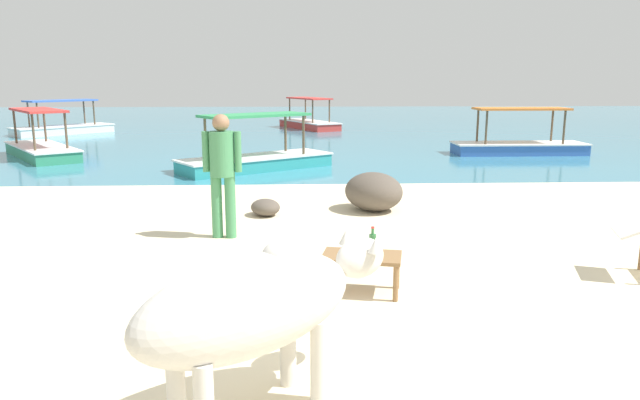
% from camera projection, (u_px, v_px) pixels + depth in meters
% --- Properties ---
extents(sand_beach, '(18.00, 14.00, 0.04)m').
position_uv_depth(sand_beach, '(367.00, 337.00, 4.84)').
color(sand_beach, beige).
rests_on(sand_beach, ground).
extents(water_surface, '(60.00, 36.00, 0.03)m').
position_uv_depth(water_surface, '(308.00, 126.00, 26.37)').
color(water_surface, teal).
rests_on(water_surface, ground).
extents(cow, '(1.74, 1.54, 1.09)m').
position_uv_depth(cow, '(256.00, 305.00, 3.55)').
color(cow, beige).
rests_on(cow, sand_beach).
extents(low_bench_table, '(0.83, 0.59, 0.39)m').
position_uv_depth(low_bench_table, '(362.00, 261.00, 5.72)').
color(low_bench_table, brown).
rests_on(low_bench_table, sand_beach).
extents(bottle, '(0.07, 0.07, 0.30)m').
position_uv_depth(bottle, '(372.00, 245.00, 5.63)').
color(bottle, '#2D6B38').
rests_on(bottle, low_bench_table).
extents(person_standing, '(0.51, 0.32, 1.62)m').
position_uv_depth(person_standing, '(222.00, 166.00, 7.60)').
color(person_standing, '#428956').
rests_on(person_standing, sand_beach).
extents(shore_rock_large, '(1.23, 1.29, 0.61)m').
position_uv_depth(shore_rock_large, '(374.00, 191.00, 9.33)').
color(shore_rock_large, brown).
rests_on(shore_rock_large, sand_beach).
extents(shore_rock_medium, '(0.59, 0.63, 0.25)m').
position_uv_depth(shore_rock_medium, '(265.00, 207.00, 9.00)').
color(shore_rock_medium, brown).
rests_on(shore_rock_medium, sand_beach).
extents(boat_green, '(3.07, 3.66, 1.29)m').
position_uv_depth(boat_green, '(41.00, 147.00, 15.77)').
color(boat_green, '#338E66').
rests_on(boat_green, water_surface).
extents(boat_red, '(2.64, 3.81, 1.29)m').
position_uv_depth(boat_red, '(309.00, 122.00, 24.85)').
color(boat_red, '#C63833').
rests_on(boat_red, water_surface).
extents(boat_blue, '(3.68, 1.17, 1.29)m').
position_uv_depth(boat_blue, '(519.00, 144.00, 16.49)').
color(boat_blue, '#3866B7').
rests_on(boat_blue, water_surface).
extents(boat_white, '(3.37, 3.45, 1.29)m').
position_uv_depth(boat_white, '(63.00, 127.00, 22.37)').
color(boat_white, white).
rests_on(boat_white, water_surface).
extents(boat_teal, '(3.68, 3.03, 1.29)m').
position_uv_depth(boat_teal, '(256.00, 158.00, 13.66)').
color(boat_teal, teal).
rests_on(boat_teal, water_surface).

